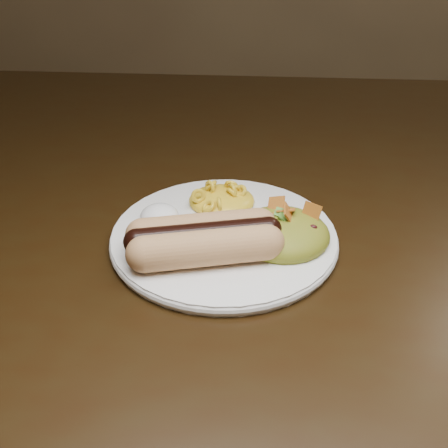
{
  "coord_description": "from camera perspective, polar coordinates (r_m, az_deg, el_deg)",
  "views": [
    {
      "loc": [
        -0.06,
        -0.63,
        1.08
      ],
      "look_at": [
        -0.1,
        -0.16,
        0.77
      ],
      "focal_mm": 42.0,
      "sensor_mm": 36.0,
      "label": 1
    }
  ],
  "objects": [
    {
      "name": "sour_cream",
      "position": [
        0.58,
        -7.08,
        1.22
      ],
      "size": [
        0.05,
        0.05,
        0.03
      ],
      "primitive_type": "ellipsoid",
      "rotation": [
        0.0,
        0.0,
        0.15
      ],
      "color": "white",
      "rests_on": "plate"
    },
    {
      "name": "mac_and_cheese",
      "position": [
        0.61,
        -0.25,
        3.46
      ],
      "size": [
        0.09,
        0.08,
        0.03
      ],
      "primitive_type": "ellipsoid",
      "rotation": [
        0.0,
        0.0,
        0.11
      ],
      "color": "yellow",
      "rests_on": "plate"
    },
    {
      "name": "taco_salad",
      "position": [
        0.55,
        6.35,
        -0.13
      ],
      "size": [
        0.1,
        0.1,
        0.05
      ],
      "rotation": [
        0.0,
        0.0,
        0.02
      ],
      "color": "#AB6721",
      "rests_on": "plate"
    },
    {
      "name": "table",
      "position": [
        0.76,
        8.34,
        -1.16
      ],
      "size": [
        1.6,
        0.9,
        0.75
      ],
      "color": "black",
      "rests_on": "floor"
    },
    {
      "name": "plate",
      "position": [
        0.57,
        0.0,
        -1.38
      ],
      "size": [
        0.29,
        0.29,
        0.01
      ],
      "primitive_type": "cylinder",
      "rotation": [
        0.0,
        0.0,
        -0.24
      ],
      "color": "white",
      "rests_on": "table"
    },
    {
      "name": "hotdog",
      "position": [
        0.53,
        -2.18,
        -1.56
      ],
      "size": [
        0.14,
        0.1,
        0.04
      ],
      "rotation": [
        0.0,
        0.0,
        0.24
      ],
      "color": "tan",
      "rests_on": "plate"
    },
    {
      "name": "fork",
      "position": [
        0.57,
        -8.87,
        -2.87
      ],
      "size": [
        0.05,
        0.15,
        0.0
      ],
      "primitive_type": "cube",
      "rotation": [
        0.0,
        0.0,
        0.17
      ],
      "color": "white",
      "rests_on": "table"
    }
  ]
}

